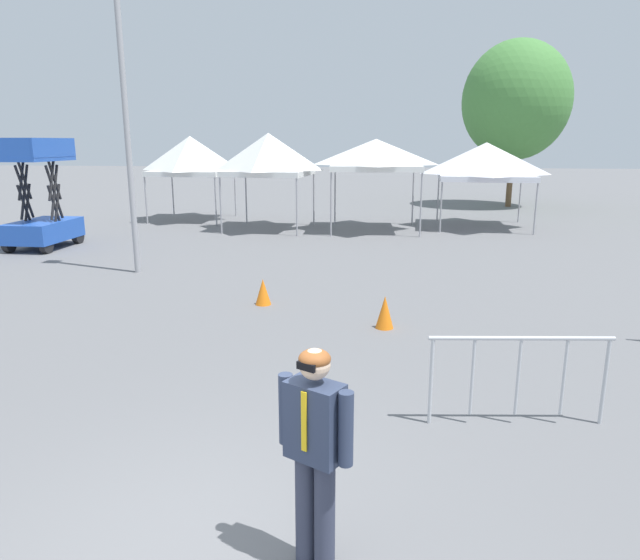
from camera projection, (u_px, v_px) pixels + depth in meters
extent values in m
plane|color=slate|center=(197.00, 559.00, 4.49)|extent=(140.00, 140.00, 0.00)
cylinder|color=#9E9EA3|center=(146.00, 198.00, 22.50)|extent=(0.06, 0.06, 2.06)
cylinder|color=#9E9EA3|center=(216.00, 199.00, 22.15)|extent=(0.06, 0.06, 2.06)
cylinder|color=#9E9EA3|center=(173.00, 192.00, 25.25)|extent=(0.06, 0.06, 2.06)
cylinder|color=#9E9EA3|center=(235.00, 193.00, 24.91)|extent=(0.06, 0.06, 2.06)
pyramid|color=white|center=(191.00, 153.00, 23.29)|extent=(3.00, 3.00, 1.37)
cube|color=white|center=(192.00, 173.00, 23.48)|extent=(2.97, 2.97, 0.20)
cylinder|color=#9E9EA3|center=(221.00, 203.00, 20.09)|extent=(0.06, 0.06, 2.19)
cylinder|color=#9E9EA3|center=(297.00, 205.00, 19.55)|extent=(0.06, 0.06, 2.19)
cylinder|color=#9E9EA3|center=(246.00, 196.00, 22.73)|extent=(0.06, 0.06, 2.19)
cylinder|color=#9E9EA3|center=(314.00, 197.00, 22.19)|extent=(0.06, 0.06, 2.19)
pyramid|color=white|center=(268.00, 152.00, 20.73)|extent=(3.13, 3.13, 1.33)
cube|color=white|center=(269.00, 173.00, 20.91)|extent=(3.10, 3.10, 0.20)
cylinder|color=#9E9EA3|center=(331.00, 202.00, 19.52)|extent=(0.06, 0.06, 2.39)
cylinder|color=#9E9EA3|center=(421.00, 202.00, 19.31)|extent=(0.06, 0.06, 2.39)
cylinder|color=#9E9EA3|center=(335.00, 194.00, 22.49)|extent=(0.06, 0.06, 2.39)
cylinder|color=#9E9EA3|center=(413.00, 194.00, 22.28)|extent=(0.06, 0.06, 2.39)
pyramid|color=white|center=(376.00, 152.00, 20.51)|extent=(3.39, 3.39, 0.91)
cube|color=white|center=(375.00, 167.00, 20.64)|extent=(3.36, 3.36, 0.20)
cylinder|color=#9E9EA3|center=(441.00, 205.00, 20.37)|extent=(0.06, 0.06, 2.01)
cylinder|color=#9E9EA3|center=(536.00, 206.00, 19.84)|extent=(0.06, 0.06, 2.01)
cylinder|color=#9E9EA3|center=(438.00, 196.00, 23.48)|extent=(0.06, 0.06, 2.01)
cylinder|color=#9E9EA3|center=(520.00, 198.00, 22.96)|extent=(0.06, 0.06, 2.01)
pyramid|color=white|center=(486.00, 158.00, 21.28)|extent=(3.55, 3.55, 1.17)
cube|color=white|center=(485.00, 177.00, 21.45)|extent=(3.51, 3.51, 0.20)
cylinder|color=black|center=(9.00, 244.00, 16.83)|extent=(0.18, 0.48, 0.48)
cylinder|color=black|center=(46.00, 245.00, 16.68)|extent=(0.18, 0.48, 0.48)
cylinder|color=black|center=(44.00, 235.00, 18.49)|extent=(0.18, 0.48, 0.48)
cylinder|color=black|center=(78.00, 236.00, 18.34)|extent=(0.18, 0.48, 0.48)
cube|color=blue|center=(44.00, 230.00, 17.52)|extent=(1.41, 2.31, 0.60)
cylinder|color=black|center=(27.00, 211.00, 17.44)|extent=(0.08, 0.66, 1.64)
cylinder|color=black|center=(27.00, 211.00, 17.44)|extent=(0.08, 0.66, 1.64)
cylinder|color=black|center=(56.00, 212.00, 17.31)|extent=(0.08, 0.66, 1.64)
cylinder|color=black|center=(56.00, 212.00, 17.31)|extent=(0.08, 0.66, 1.64)
cylinder|color=black|center=(24.00, 192.00, 17.30)|extent=(0.08, 0.66, 1.64)
cylinder|color=black|center=(24.00, 192.00, 17.30)|extent=(0.08, 0.66, 1.64)
cylinder|color=black|center=(54.00, 192.00, 17.18)|extent=(0.08, 0.66, 1.64)
cylinder|color=black|center=(54.00, 192.00, 17.18)|extent=(0.08, 0.66, 1.64)
cylinder|color=black|center=(22.00, 173.00, 17.16)|extent=(0.08, 0.66, 1.64)
cylinder|color=black|center=(22.00, 173.00, 17.16)|extent=(0.08, 0.66, 1.64)
cylinder|color=black|center=(52.00, 173.00, 17.04)|extent=(0.08, 0.66, 1.64)
cylinder|color=black|center=(52.00, 173.00, 17.04)|extent=(0.08, 0.66, 1.64)
cube|color=blue|center=(35.00, 159.00, 17.00)|extent=(1.34, 2.19, 0.12)
cube|color=blue|center=(11.00, 148.00, 15.90)|extent=(1.33, 0.07, 0.55)
cube|color=blue|center=(55.00, 147.00, 17.94)|extent=(1.33, 0.07, 0.55)
cube|color=blue|center=(14.00, 147.00, 17.00)|extent=(0.07, 2.19, 0.55)
cube|color=blue|center=(54.00, 147.00, 16.84)|extent=(0.07, 2.19, 0.55)
cylinder|color=#33384C|center=(306.00, 507.00, 4.39)|extent=(0.16, 0.16, 0.92)
cylinder|color=#33384C|center=(325.00, 516.00, 4.29)|extent=(0.16, 0.16, 0.92)
cube|color=#2D3851|center=(315.00, 421.00, 4.16)|extent=(0.48, 0.41, 0.60)
cylinder|color=#2D3851|center=(286.00, 409.00, 4.31)|extent=(0.11, 0.11, 0.56)
cylinder|color=#2D3851|center=(346.00, 429.00, 4.01)|extent=(0.11, 0.11, 0.56)
sphere|color=beige|center=(315.00, 364.00, 4.06)|extent=(0.23, 0.23, 0.23)
ellipsoid|color=brown|center=(315.00, 359.00, 4.05)|extent=(0.23, 0.23, 0.14)
cube|color=black|center=(306.00, 367.00, 3.97)|extent=(0.14, 0.09, 0.06)
cube|color=yellow|center=(304.00, 422.00, 4.04)|extent=(0.04, 0.03, 0.46)
cylinder|color=#9E9EA3|center=(127.00, 127.00, 13.50)|extent=(0.14, 0.14, 7.07)
cylinder|color=brown|center=(510.00, 176.00, 28.41)|extent=(0.28, 0.28, 3.07)
ellipsoid|color=#47843D|center=(516.00, 101.00, 27.56)|extent=(5.16, 5.16, 5.68)
cylinder|color=#B7BABF|center=(522.00, 338.00, 6.41)|extent=(2.09, 0.30, 0.05)
cylinder|color=#B7BABF|center=(605.00, 382.00, 6.53)|extent=(0.04, 0.04, 1.05)
cylinder|color=#B7BABF|center=(431.00, 381.00, 6.54)|extent=(0.04, 0.04, 1.05)
cylinder|color=#B7BABF|center=(564.00, 377.00, 6.52)|extent=(0.04, 0.04, 0.92)
cylinder|color=#B7BABF|center=(518.00, 377.00, 6.52)|extent=(0.04, 0.04, 0.92)
cylinder|color=#B7BABF|center=(472.00, 377.00, 6.53)|extent=(0.04, 0.04, 0.92)
cone|color=orange|center=(385.00, 312.00, 9.99)|extent=(0.32, 0.32, 0.59)
cone|color=orange|center=(263.00, 292.00, 11.44)|extent=(0.32, 0.32, 0.53)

